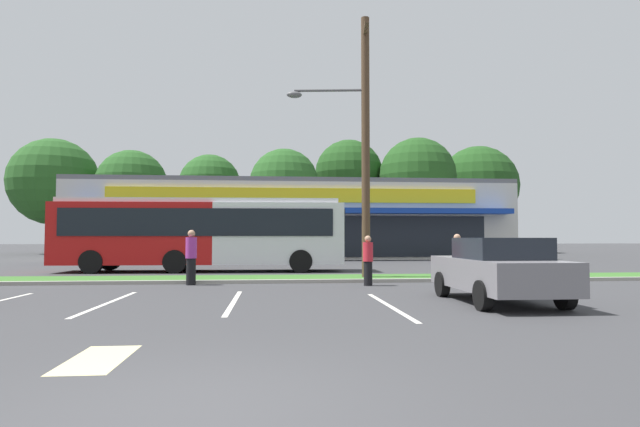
{
  "coord_description": "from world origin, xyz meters",
  "views": [
    {
      "loc": [
        0.66,
        -4.79,
        1.53
      ],
      "look_at": [
        2.72,
        18.1,
        2.59
      ],
      "focal_mm": 29.27,
      "sensor_mm": 36.0,
      "label": 1
    }
  ],
  "objects": [
    {
      "name": "tree_far_right",
      "position": [
        21.31,
        46.07,
        6.74
      ],
      "size": [
        8.03,
        8.03,
        10.76
      ],
      "color": "#473323",
      "rests_on": "ground_plane"
    },
    {
      "name": "storefront_building",
      "position": [
        2.17,
        35.24,
        2.82
      ],
      "size": [
        30.98,
        11.83,
        5.62
      ],
      "color": "beige",
      "rests_on": "ground_plane"
    },
    {
      "name": "city_bus",
      "position": [
        -2.53,
        19.09,
        1.77
      ],
      "size": [
        12.75,
        2.94,
        3.25
      ],
      "rotation": [
        0.0,
        0.0,
        -0.03
      ],
      "color": "#B71414",
      "rests_on": "ground_plane"
    },
    {
      "name": "parking_stripe_3",
      "position": [
        3.26,
        6.74,
        0.0
      ],
      "size": [
        0.12,
        4.8,
        0.01
      ],
      "primitive_type": "cube",
      "color": "silver",
      "rests_on": "ground_plane"
    },
    {
      "name": "tree_mid_right",
      "position": [
        8.04,
        45.64,
        7.79
      ],
      "size": [
        6.61,
        6.61,
        11.11
      ],
      "color": "#473323",
      "rests_on": "ground_plane"
    },
    {
      "name": "pedestrian_near_bench",
      "position": [
        6.48,
        11.32,
        0.83
      ],
      "size": [
        0.33,
        0.33,
        1.64
      ],
      "rotation": [
        0.0,
        0.0,
        1.52
      ],
      "color": "black",
      "rests_on": "ground_plane"
    },
    {
      "name": "pedestrian_mid",
      "position": [
        3.67,
        11.64,
        0.8
      ],
      "size": [
        0.32,
        0.32,
        1.59
      ],
      "rotation": [
        0.0,
        0.0,
        0.66
      ],
      "color": "black",
      "rests_on": "ground_plane"
    },
    {
      "name": "parking_stripe_1",
      "position": [
        -3.18,
        7.84,
        0.0
      ],
      "size": [
        0.12,
        4.8,
        0.01
      ],
      "primitive_type": "cube",
      "color": "silver",
      "rests_on": "ground_plane"
    },
    {
      "name": "grass_median",
      "position": [
        0.0,
        14.0,
        0.06
      ],
      "size": [
        56.0,
        2.2,
        0.12
      ],
      "primitive_type": "cube",
      "color": "#386B28",
      "rests_on": "ground_plane"
    },
    {
      "name": "tree_right",
      "position": [
        14.07,
        42.57,
        7.24
      ],
      "size": [
        7.14,
        7.14,
        10.83
      ],
      "color": "#473323",
      "rests_on": "ground_plane"
    },
    {
      "name": "ground_plane",
      "position": [
        0.0,
        0.0,
        0.0
      ],
      "size": [
        240.0,
        240.0,
        0.0
      ],
      "primitive_type": "plane",
      "color": "#38383A"
    },
    {
      "name": "tree_left",
      "position": [
        -12.69,
        45.62,
        6.45
      ],
      "size": [
        6.64,
        6.64,
        9.78
      ],
      "color": "#473323",
      "rests_on": "ground_plane"
    },
    {
      "name": "utility_pole",
      "position": [
        3.84,
        13.77,
        5.14
      ],
      "size": [
        3.08,
        2.4,
        9.59
      ],
      "color": "#4C3826",
      "rests_on": "ground_plane"
    },
    {
      "name": "pedestrian_by_pole",
      "position": [
        -1.98,
        12.39,
        0.89
      ],
      "size": [
        0.36,
        0.36,
        1.77
      ],
      "rotation": [
        0.0,
        0.0,
        4.34
      ],
      "color": "black",
      "rests_on": "ground_plane"
    },
    {
      "name": "curb_lip",
      "position": [
        0.0,
        12.78,
        0.06
      ],
      "size": [
        56.0,
        0.24,
        0.12
      ],
      "primitive_type": "cube",
      "color": "#99968C",
      "rests_on": "ground_plane"
    },
    {
      "name": "tree_mid_left",
      "position": [
        -5.44,
        45.87,
        6.55
      ],
      "size": [
        5.89,
        5.89,
        9.51
      ],
      "color": "#473323",
      "rests_on": "ground_plane"
    },
    {
      "name": "parking_stripe_2",
      "position": [
        -0.27,
        7.77,
        0.0
      ],
      "size": [
        0.12,
        4.8,
        0.01
      ],
      "primitive_type": "cube",
      "color": "silver",
      "rests_on": "ground_plane"
    },
    {
      "name": "tree_far_left",
      "position": [
        -20.1,
        46.52,
        6.81
      ],
      "size": [
        8.19,
        8.19,
        10.92
      ],
      "color": "#473323",
      "rests_on": "ground_plane"
    },
    {
      "name": "tree_mid",
      "position": [
        1.64,
        42.33,
        6.43
      ],
      "size": [
        6.25,
        6.25,
        9.57
      ],
      "color": "#473323",
      "rests_on": "ground_plane"
    },
    {
      "name": "car_2",
      "position": [
        5.93,
        7.07,
        0.78
      ],
      "size": [
        2.02,
        4.25,
        1.52
      ],
      "rotation": [
        0.0,
        0.0,
        1.57
      ],
      "color": "slate",
      "rests_on": "ground_plane"
    },
    {
      "name": "lot_arrow",
      "position": [
        -1.53,
        2.06,
        0.0
      ],
      "size": [
        0.7,
        1.6,
        0.01
      ],
      "primitive_type": "cube",
      "color": "beige",
      "rests_on": "ground_plane"
    }
  ]
}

